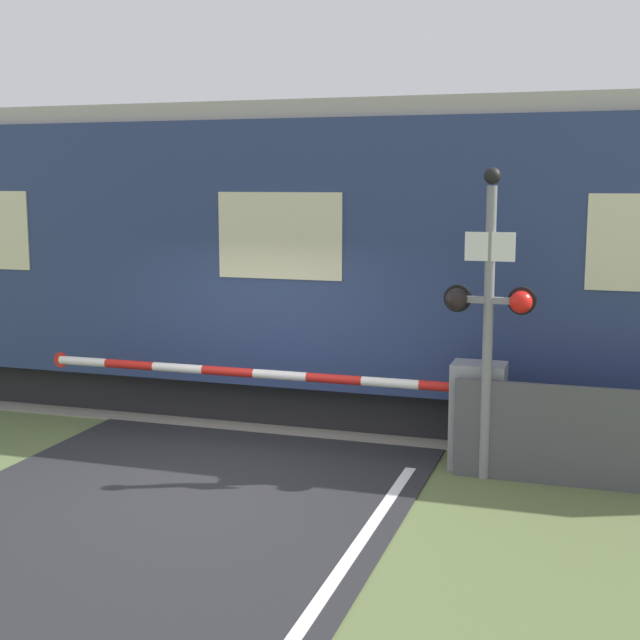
# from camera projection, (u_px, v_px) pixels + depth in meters

# --- Properties ---
(ground_plane) EXTENTS (80.00, 80.00, 0.00)m
(ground_plane) POSITION_uv_depth(u_px,v_px,m) (207.00, 479.00, 9.77)
(ground_plane) COLOR #5B6B3D
(track_bed) EXTENTS (36.00, 3.20, 0.13)m
(track_bed) POSITION_uv_depth(u_px,v_px,m) (307.00, 404.00, 12.99)
(track_bed) COLOR gray
(track_bed) RESTS_ON ground_plane
(train) EXTENTS (16.48, 2.92, 4.25)m
(train) POSITION_uv_depth(u_px,v_px,m) (315.00, 257.00, 12.62)
(train) COLOR black
(train) RESTS_ON ground_plane
(crossing_barrier) EXTENTS (5.85, 0.44, 1.22)m
(crossing_barrier) POSITION_uv_depth(u_px,v_px,m) (437.00, 408.00, 10.20)
(crossing_barrier) COLOR gray
(crossing_barrier) RESTS_ON ground_plane
(signal_post) EXTENTS (0.98, 0.26, 3.38)m
(signal_post) POSITION_uv_depth(u_px,v_px,m) (489.00, 305.00, 9.52)
(signal_post) COLOR gray
(signal_post) RESTS_ON ground_plane
(roadside_fence) EXTENTS (3.79, 0.06, 1.10)m
(roadside_fence) POSITION_uv_depth(u_px,v_px,m) (635.00, 442.00, 9.28)
(roadside_fence) COLOR #4C4C51
(roadside_fence) RESTS_ON ground_plane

